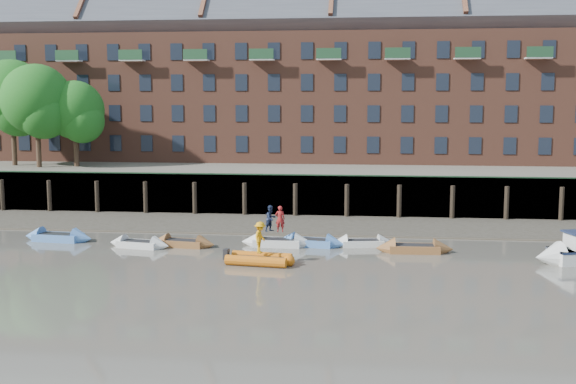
# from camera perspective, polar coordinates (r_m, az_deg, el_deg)

# --- Properties ---
(ground) EXTENTS (220.00, 220.00, 0.00)m
(ground) POSITION_cam_1_polar(r_m,az_deg,el_deg) (34.86, 0.21, -7.78)
(ground) COLOR #5B574E
(ground) RESTS_ON ground
(foreshore) EXTENTS (110.00, 8.00, 0.50)m
(foreshore) POSITION_cam_1_polar(r_m,az_deg,el_deg) (52.38, 2.34, -2.66)
(foreshore) COLOR #3D382F
(foreshore) RESTS_ON ground
(mud_band) EXTENTS (110.00, 1.60, 0.10)m
(mud_band) POSITION_cam_1_polar(r_m,az_deg,el_deg) (49.05, 2.06, -3.35)
(mud_band) COLOR #4C4336
(mud_band) RESTS_ON ground
(river_wall) EXTENTS (110.00, 1.23, 3.30)m
(river_wall) POSITION_cam_1_polar(r_m,az_deg,el_deg) (56.46, 2.67, -0.30)
(river_wall) COLOR #2D2A26
(river_wall) RESTS_ON ground
(bank_terrace) EXTENTS (110.00, 28.00, 3.20)m
(bank_terrace) POSITION_cam_1_polar(r_m,az_deg,el_deg) (69.95, 3.40, 1.18)
(bank_terrace) COLOR #5E594D
(bank_terrace) RESTS_ON ground
(apartment_terrace) EXTENTS (80.60, 15.56, 20.98)m
(apartment_terrace) POSITION_cam_1_polar(r_m,az_deg,el_deg) (70.64, 3.51, 10.36)
(apartment_terrace) COLOR brown
(apartment_terrace) RESTS_ON bank_terrace
(tree_cluster) EXTENTS (11.76, 7.74, 9.40)m
(tree_cluster) POSITION_cam_1_polar(r_m,az_deg,el_deg) (67.47, -19.42, 6.86)
(tree_cluster) COLOR #3A281C
(tree_cluster) RESTS_ON bank_terrace
(rowboat_0) EXTENTS (4.84, 1.89, 1.37)m
(rowboat_0) POSITION_cam_1_polar(r_m,az_deg,el_deg) (48.98, -17.71, -3.42)
(rowboat_0) COLOR #4C7DC2
(rowboat_0) RESTS_ON ground
(rowboat_1) EXTENTS (4.21, 1.94, 1.18)m
(rowboat_1) POSITION_cam_1_polar(r_m,az_deg,el_deg) (45.60, -11.68, -4.05)
(rowboat_1) COLOR silver
(rowboat_1) RESTS_ON ground
(rowboat_2) EXTENTS (4.29, 1.81, 1.21)m
(rowboat_2) POSITION_cam_1_polar(r_m,az_deg,el_deg) (45.40, -8.28, -4.02)
(rowboat_2) COLOR brown
(rowboat_2) RESTS_ON ground
(rowboat_3) EXTENTS (4.57, 1.45, 1.32)m
(rowboat_3) POSITION_cam_1_polar(r_m,az_deg,el_deg) (45.04, -0.85, -4.01)
(rowboat_3) COLOR silver
(rowboat_3) RESTS_ON ground
(rowboat_4) EXTENTS (4.52, 2.01, 1.27)m
(rowboat_4) POSITION_cam_1_polar(r_m,az_deg,el_deg) (45.13, 1.79, -4.00)
(rowboat_4) COLOR #4C7DC2
(rowboat_4) RESTS_ON ground
(rowboat_5) EXTENTS (4.13, 1.81, 1.16)m
(rowboat_5) POSITION_cam_1_polar(r_m,az_deg,el_deg) (45.25, 5.91, -4.03)
(rowboat_5) COLOR silver
(rowboat_5) RESTS_ON ground
(rowboat_6) EXTENTS (4.64, 1.47, 1.34)m
(rowboat_6) POSITION_cam_1_polar(r_m,az_deg,el_deg) (43.85, 9.95, -4.42)
(rowboat_6) COLOR brown
(rowboat_6) RESTS_ON ground
(rib_tender) EXTENTS (3.87, 2.24, 0.66)m
(rib_tender) POSITION_cam_1_polar(r_m,az_deg,el_deg) (40.21, -2.10, -5.32)
(rib_tender) COLOR #CB6411
(rib_tender) RESTS_ON ground
(motor_launch) EXTENTS (5.75, 3.29, 2.26)m
(motor_launch) POSITION_cam_1_polar(r_m,az_deg,el_deg) (43.51, 21.73, -4.48)
(motor_launch) COLOR silver
(motor_launch) RESTS_ON ground
(person_rower_a) EXTENTS (0.63, 0.44, 1.65)m
(person_rower_a) POSITION_cam_1_polar(r_m,az_deg,el_deg) (44.82, -0.63, -2.14)
(person_rower_a) COLOR maroon
(person_rower_a) RESTS_ON rowboat_3
(person_rower_b) EXTENTS (0.99, 1.02, 1.65)m
(person_rower_b) POSITION_cam_1_polar(r_m,az_deg,el_deg) (45.01, -1.36, -2.10)
(person_rower_b) COLOR #19233F
(person_rower_b) RESTS_ON rowboat_3
(person_rib_crew) EXTENTS (0.85, 1.24, 1.76)m
(person_rib_crew) POSITION_cam_1_polar(r_m,az_deg,el_deg) (40.06, -2.21, -3.60)
(person_rib_crew) COLOR orange
(person_rib_crew) RESTS_ON rib_tender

